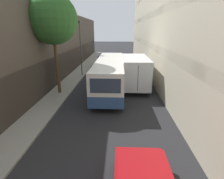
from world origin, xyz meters
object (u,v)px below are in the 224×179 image
at_px(panel_van, 106,60).
at_px(street_tree_left, 52,19).
at_px(bus, 110,74).
at_px(box_truck, 134,70).
at_px(street_lamp, 80,38).

relative_size(panel_van, street_tree_left, 0.55).
bearing_deg(panel_van, bus, -83.62).
xyz_separation_m(box_truck, panel_van, (-3.58, 8.75, -0.47)).
height_order(panel_van, street_lamp, street_lamp).
relative_size(panel_van, street_lamp, 0.71).
bearing_deg(street_lamp, street_tree_left, -96.69).
bearing_deg(box_truck, street_tree_left, -156.82).
relative_size(bus, panel_van, 2.42).
xyz_separation_m(panel_van, street_tree_left, (-3.33, -11.71, 5.14)).
xyz_separation_m(panel_van, street_lamp, (-2.59, -5.36, 3.43)).
bearing_deg(panel_van, box_truck, -67.75).
height_order(box_truck, panel_van, box_truck).
distance_m(box_truck, street_lamp, 7.63).
relative_size(street_lamp, street_tree_left, 0.78).
relative_size(box_truck, street_tree_left, 0.96).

